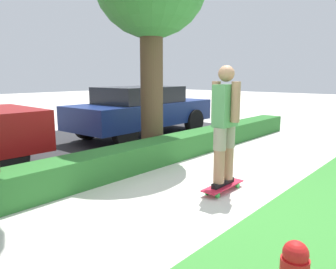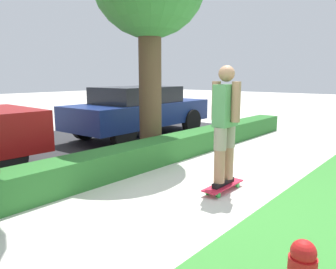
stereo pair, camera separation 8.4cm
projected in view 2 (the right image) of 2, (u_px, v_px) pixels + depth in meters
ground_plane at (192, 195)px, 4.83m from camera, size 60.00×60.00×0.00m
street_asphalt at (43, 152)px, 7.49m from camera, size 12.87×5.00×0.01m
hedge_row at (119, 161)px, 5.80m from camera, size 12.87×0.60×0.47m
skateboard at (223, 186)px, 4.96m from camera, size 0.84×0.24×0.10m
skater_person at (225, 123)px, 4.79m from camera, size 0.51×0.46×1.78m
parked_car_middle at (140, 110)px, 9.38m from camera, size 4.55×1.87×1.43m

